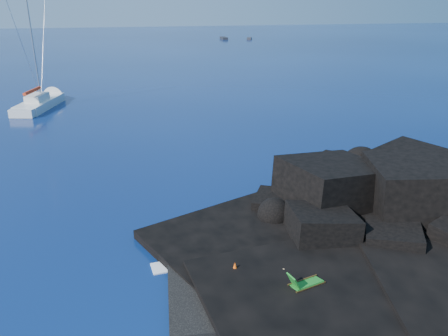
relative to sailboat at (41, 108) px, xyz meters
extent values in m
plane|color=#04113B|center=(9.58, -37.42, 0.00)|extent=(400.00, 400.00, 0.00)
cube|color=black|center=(14.08, -36.92, 0.00)|extent=(9.08, 6.86, 0.70)
cube|color=silver|center=(14.25, -36.85, 0.38)|extent=(2.31, 1.42, 0.06)
cone|color=#FF560D|center=(12.72, -36.36, 0.62)|extent=(0.46, 0.46, 0.54)
cube|color=#222327|center=(42.13, 85.95, 0.00)|extent=(1.66, 5.08, 0.67)
cube|color=#2C2B31|center=(49.70, 83.44, 0.00)|extent=(2.69, 4.36, 0.56)
camera|label=1|loc=(8.53, -51.50, 11.18)|focal=35.00mm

